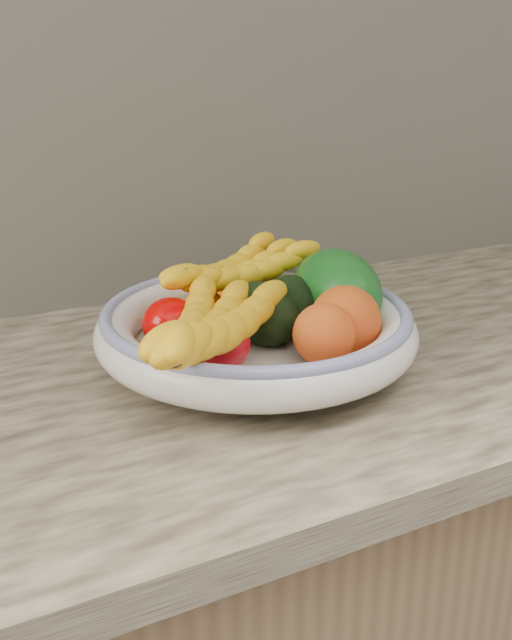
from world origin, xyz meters
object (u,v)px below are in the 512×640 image
object	(u,v)px
fruit_bowl	(256,329)
banana_bunch_back	(235,276)
banana_bunch_front	(209,335)
green_mango	(336,291)

from	to	relation	value
fruit_bowl	banana_bunch_back	world-z (taller)	banana_bunch_back
banana_bunch_front	green_mango	bearing A→B (deg)	-28.30
green_mango	banana_bunch_front	size ratio (longest dim) A/B	0.49
fruit_bowl	banana_bunch_front	xyz separation A→B (m)	(-0.09, -0.07, 0.03)
fruit_bowl	banana_bunch_back	size ratio (longest dim) A/B	1.45
fruit_bowl	green_mango	bearing A→B (deg)	4.22
banana_bunch_front	banana_bunch_back	bearing A→B (deg)	7.19
fruit_bowl	green_mango	size ratio (longest dim) A/B	2.55
green_mango	banana_bunch_front	world-z (taller)	green_mango
green_mango	fruit_bowl	bearing A→B (deg)	-173.06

